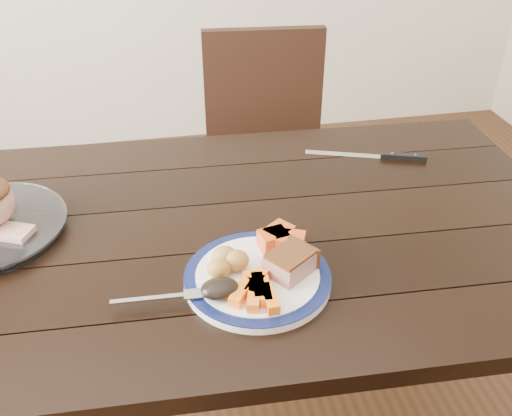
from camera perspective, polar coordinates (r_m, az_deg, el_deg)
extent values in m
cube|color=black|center=(1.27, -3.72, -2.53)|extent=(1.64, 0.97, 0.04)
cube|color=black|center=(1.96, 17.10, -3.18)|extent=(0.07, 0.07, 0.71)
cube|color=black|center=(2.00, 1.36, 2.55)|extent=(0.46, 0.46, 0.04)
cube|color=black|center=(2.06, 0.75, 11.38)|extent=(0.42, 0.08, 0.46)
cube|color=black|center=(2.30, 5.18, 0.05)|extent=(0.04, 0.04, 0.43)
cube|color=black|center=(2.02, 7.03, -5.56)|extent=(0.04, 0.04, 0.43)
cube|color=black|center=(2.26, -3.81, -0.48)|extent=(0.04, 0.04, 0.43)
cube|color=black|center=(1.97, -3.29, -6.29)|extent=(0.04, 0.04, 0.43)
cylinder|color=white|center=(1.10, 0.15, -7.05)|extent=(0.28, 0.28, 0.02)
torus|color=#0C1540|center=(1.10, 0.16, -6.72)|extent=(0.28, 0.28, 0.02)
cube|color=#AC7669|center=(1.09, 3.47, -5.53)|extent=(0.11, 0.11, 0.04)
ellipsoid|color=gold|center=(1.10, -3.16, -4.88)|extent=(0.05, 0.04, 0.04)
ellipsoid|color=gold|center=(1.09, -1.95, -5.26)|extent=(0.05, 0.04, 0.04)
ellipsoid|color=gold|center=(1.08, -3.75, -6.07)|extent=(0.05, 0.04, 0.04)
cube|color=orange|center=(1.05, 0.25, -7.98)|extent=(0.03, 0.07, 0.02)
cube|color=orange|center=(1.06, 0.04, -7.65)|extent=(0.04, 0.07, 0.02)
cube|color=orange|center=(1.04, -1.51, -8.42)|extent=(0.06, 0.07, 0.02)
cube|color=orange|center=(1.03, 1.36, -9.04)|extent=(0.02, 0.07, 0.02)
cube|color=orange|center=(1.06, 0.05, -7.54)|extent=(0.06, 0.07, 0.02)
cube|color=orange|center=(1.04, 0.83, -8.32)|extent=(0.03, 0.07, 0.02)
cube|color=orange|center=(1.03, -0.20, -8.85)|extent=(0.04, 0.07, 0.02)
cube|color=#EC511A|center=(1.15, 1.76, -3.23)|extent=(0.06, 0.06, 0.04)
cube|color=#EC511A|center=(1.14, 3.47, -3.50)|extent=(0.07, 0.06, 0.04)
cube|color=#EC511A|center=(1.16, 2.29, -2.76)|extent=(0.07, 0.07, 0.04)
ellipsoid|color=black|center=(1.04, -3.63, -8.04)|extent=(0.07, 0.05, 0.03)
cube|color=silver|center=(1.06, -10.63, -8.97)|extent=(0.14, 0.02, 0.00)
cube|color=silver|center=(1.06, -6.00, -8.57)|extent=(0.05, 0.03, 0.00)
cube|color=tan|center=(1.29, -23.00, -2.34)|extent=(0.09, 0.08, 0.02)
cube|color=silver|center=(1.56, 8.66, 5.32)|extent=(0.20, 0.09, 0.00)
cube|color=black|center=(1.57, 14.54, 5.00)|extent=(0.12, 0.06, 0.01)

